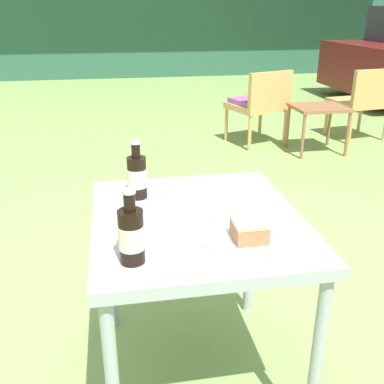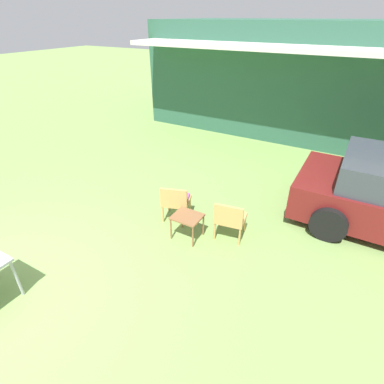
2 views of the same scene
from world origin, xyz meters
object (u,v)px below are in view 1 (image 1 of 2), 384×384
patio_table (197,236)px  wicker_chair_plain (363,99)px  cola_bottle_near (137,176)px  cola_bottle_far (131,235)px  garden_side_table (319,112)px  cake_on_plate (246,235)px  wicker_chair_cushioned (260,102)px

patio_table → wicker_chair_plain: bearing=51.9°
patio_table → cola_bottle_near: bearing=132.2°
cola_bottle_far → wicker_chair_plain: bearing=51.6°
cola_bottle_near → cola_bottle_far: 0.46m
cola_bottle_far → garden_side_table: bearing=56.5°
garden_side_table → patio_table: (-1.70, -2.67, 0.21)m
cake_on_plate → cola_bottle_near: cola_bottle_near is taller
patio_table → cola_bottle_far: cola_bottle_far is taller
cola_bottle_near → wicker_chair_cushioned: bearing=63.5°
wicker_chair_cushioned → patio_table: wicker_chair_cushioned is taller
garden_side_table → cola_bottle_far: 3.52m
cake_on_plate → cola_bottle_far: 0.35m
garden_side_table → cake_on_plate: bearing=-119.1°
wicker_chair_plain → garden_side_table: (-0.66, -0.35, -0.04)m
garden_side_table → patio_table: bearing=-122.6°
wicker_chair_plain → cake_on_plate: size_ratio=3.57×
cake_on_plate → cola_bottle_far: bearing=-171.8°
wicker_chair_cushioned → garden_side_table: 0.60m
cola_bottle_near → cola_bottle_far: same height
wicker_chair_plain → patio_table: wicker_chair_plain is taller
wicker_chair_plain → cake_on_plate: wicker_chair_plain is taller
cola_bottle_near → patio_table: bearing=-47.8°
garden_side_table → cake_on_plate: 3.30m
wicker_chair_cushioned → cola_bottle_far: 3.61m
garden_side_table → cola_bottle_far: bearing=-123.5°
wicker_chair_plain → wicker_chair_cushioned: bearing=-10.0°
garden_side_table → patio_table: size_ratio=0.64×
wicker_chair_plain → cola_bottle_far: 4.18m
cola_bottle_near → cola_bottle_far: size_ratio=1.00×
wicker_chair_plain → cola_bottle_far: (-2.59, -3.27, 0.33)m
wicker_chair_cushioned → cola_bottle_near: cola_bottle_near is taller
garden_side_table → patio_table: 3.17m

